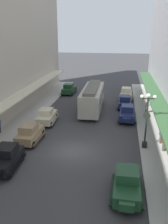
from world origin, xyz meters
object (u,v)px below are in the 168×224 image
parked_car_1 (127,113)px  parked_car_3 (125,102)px  parked_car_4 (127,183)px  parked_car_2 (6,158)px  streetcar (92,97)px  parked_car_5 (47,116)px  pedestrian_3 (148,100)px  pedestrian_4 (161,135)px  fire_hydrant (21,129)px  lamp_post_with_clock (147,119)px  parked_car_6 (69,89)px  parked_car_0 (30,133)px  parked_car_7 (126,93)px  pedestrian_2 (164,142)px  pedestrian_5 (146,107)px

parked_car_1 → parked_car_3: 5.07m
parked_car_1 → parked_car_4: bearing=-90.6°
parked_car_2 → streetcar: (4.95, 15.84, 0.96)m
parked_car_5 → pedestrian_3: bearing=35.0°
parked_car_1 → pedestrian_4: parked_car_1 is taller
parked_car_5 → fire_hydrant: bearing=-117.2°
parked_car_1 → lamp_post_with_clock: bearing=-78.3°
fire_hydrant → pedestrian_3: (14.23, 12.24, 0.43)m
parked_car_1 → pedestrian_3: (3.03, 6.22, 0.05)m
parked_car_6 → fire_hydrant: (-1.45, -17.78, -0.38)m
parked_car_0 → pedestrian_3: bearing=47.9°
parked_car_7 → parked_car_4: bearing=-90.2°
parked_car_5 → pedestrian_4: parked_car_5 is taller
parked_car_1 → pedestrian_3: parked_car_1 is taller
parked_car_4 → pedestrian_3: size_ratio=2.61×
lamp_post_with_clock → parked_car_0: bearing=-178.9°
parked_car_6 → parked_car_7: 9.89m
pedestrian_4 → pedestrian_3: bearing=90.5°
pedestrian_2 → pedestrian_3: (-0.16, 14.22, -0.02)m
pedestrian_2 → pedestrian_4: bearing=91.3°
parked_car_1 → pedestrian_3: bearing=64.0°
pedestrian_3 → pedestrian_5: bearing=-98.3°
parked_car_5 → pedestrian_2: bearing=-23.6°
lamp_post_with_clock → pedestrian_2: size_ratio=3.09×
parked_car_4 → parked_car_5: size_ratio=0.99×
parked_car_4 → pedestrian_5: (2.66, 17.50, 0.05)m
parked_car_4 → lamp_post_with_clock: 7.73m
parked_car_4 → parked_car_6: (-9.61, 26.51, 0.00)m
parked_car_1 → streetcar: streetcar is taller
parked_car_4 → fire_hydrant: parked_car_4 is taller
parked_car_2 → parked_car_7: 24.47m
pedestrian_2 → pedestrian_5: bearing=93.5°
parked_car_3 → pedestrian_3: parked_car_3 is taller
parked_car_3 → parked_car_6: (-9.47, 6.70, 0.00)m
parked_car_6 → parked_car_3: bearing=-35.3°
lamp_post_with_clock → parked_car_7: bearing=95.3°
parked_car_6 → pedestrian_5: size_ratio=2.63×
parked_car_5 → streetcar: (4.73, 5.60, 0.96)m
parked_car_0 → pedestrian_4: bearing=6.0°
parked_car_3 → pedestrian_4: (3.43, -11.43, 0.05)m
parked_car_7 → fire_hydrant: bearing=-125.2°
parked_car_6 → pedestrian_4: size_ratio=2.63×
parked_car_6 → parked_car_7: (9.70, -1.97, 0.00)m
parked_car_2 → parked_car_7: size_ratio=1.00×
parked_car_3 → parked_car_6: size_ratio=0.99×
lamp_post_with_clock → pedestrian_4: 2.79m
parked_car_1 → pedestrian_5: parked_car_1 is taller
pedestrian_5 → streetcar: bearing=177.2°
parked_car_7 → pedestrian_4: size_ratio=2.63×
parked_car_4 → parked_car_2: bearing=168.0°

